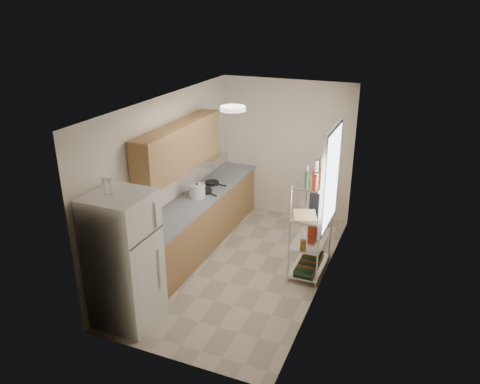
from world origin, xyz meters
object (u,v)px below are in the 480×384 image
Objects in this scene: refrigerator at (124,260)px; rice_cooker at (197,191)px; espresso_machine at (318,194)px; frying_pan_large at (203,191)px; cutting_board at (305,216)px.

rice_cooker is (-0.06, 2.11, 0.12)m from refrigerator.
frying_pan_large is at bearing -172.77° from espresso_machine.
refrigerator reaches higher than espresso_machine.
espresso_machine is at bearing 7.69° from rice_cooker.
cutting_board is 1.38× the size of espresso_machine.
espresso_machine is (1.93, 0.03, 0.24)m from frying_pan_large.
refrigerator is 3.03m from espresso_machine.
rice_cooker is 0.65× the size of cutting_board.
cutting_board is (1.88, -0.52, 0.10)m from frying_pan_large.
refrigerator is 2.11m from rice_cooker.
rice_cooker is 0.92× the size of frying_pan_large.
refrigerator is 6.64× the size of rice_cooker.
refrigerator is 5.93× the size of espresso_machine.
refrigerator is 6.14× the size of frying_pan_large.
frying_pan_large is 0.97× the size of espresso_machine.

